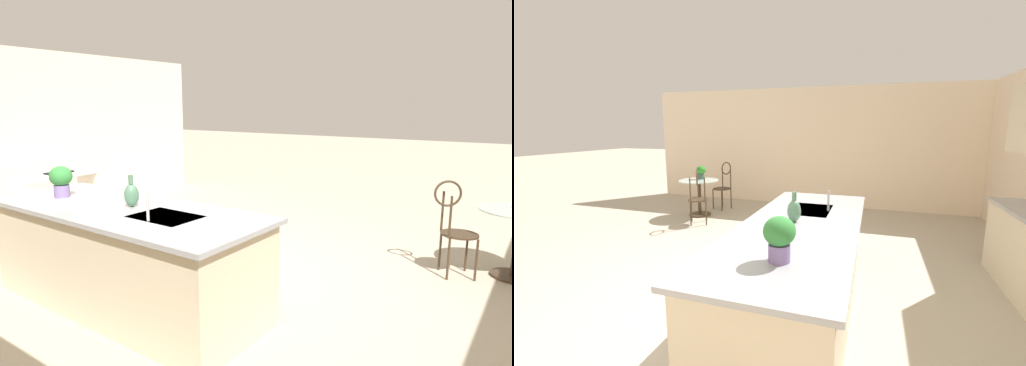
# 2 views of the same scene
# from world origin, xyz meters

# --- Properties ---
(ground_plane) EXTENTS (40.00, 40.00, 0.00)m
(ground_plane) POSITION_xyz_m (0.00, 0.00, 0.00)
(ground_plane) COLOR #B2A893
(wall_right) EXTENTS (0.12, 7.80, 2.70)m
(wall_right) POSITION_xyz_m (4.26, 0.00, 1.35)
(wall_right) COLOR beige
(wall_right) RESTS_ON ground
(kitchen_island) EXTENTS (2.80, 1.06, 0.92)m
(kitchen_island) POSITION_xyz_m (0.30, 0.85, 0.46)
(kitchen_island) COLOR beige
(kitchen_island) RESTS_ON ground
(chair_near_window) EXTENTS (0.52, 0.52, 1.04)m
(chair_near_window) POSITION_xyz_m (-2.00, -1.61, 0.57)
(chair_near_window) COLOR #3D2D1E
(chair_near_window) RESTS_ON ground
(sink_faucet) EXTENTS (0.02, 0.02, 0.22)m
(sink_faucet) POSITION_xyz_m (-0.25, 1.03, 1.03)
(sink_faucet) COLOR #B2B5BA
(sink_faucet) RESTS_ON kitchen_island
(writing_desk) EXTENTS (0.60, 1.20, 0.74)m
(writing_desk) POSITION_xyz_m (3.65, -0.45, 0.51)
(writing_desk) COLOR white
(writing_desk) RESTS_ON ground
(keyboard) EXTENTS (0.16, 0.44, 0.03)m
(keyboard) POSITION_xyz_m (3.67, -0.55, 0.75)
(keyboard) COLOR black
(keyboard) RESTS_ON writing_desk
(potted_plant_counter_far) EXTENTS (0.22, 0.22, 0.31)m
(potted_plant_counter_far) POSITION_xyz_m (1.15, 0.90, 1.10)
(potted_plant_counter_far) COLOR #7A669E
(potted_plant_counter_far) RESTS_ON kitchen_island
(vase_on_counter) EXTENTS (0.13, 0.13, 0.29)m
(vase_on_counter) POSITION_xyz_m (0.25, 0.78, 1.03)
(vase_on_counter) COLOR #4C7A5B
(vase_on_counter) RESTS_ON kitchen_island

